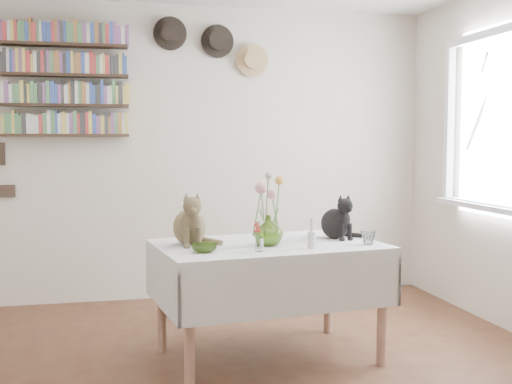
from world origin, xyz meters
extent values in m
cube|color=beige|center=(0.00, 2.27, 1.25)|extent=(4.04, 0.04, 2.54)
cube|color=white|center=(1.97, 0.80, 1.50)|extent=(0.01, 1.40, 1.20)
cube|color=white|center=(1.97, 0.80, 2.13)|extent=(0.06, 1.52, 0.06)
cube|color=white|center=(1.97, 0.80, 0.87)|extent=(0.06, 1.52, 0.06)
cube|color=white|center=(1.97, 1.53, 1.50)|extent=(0.06, 0.06, 1.20)
cube|color=white|center=(1.94, 0.80, 0.87)|extent=(0.12, 1.50, 0.04)
cube|color=white|center=(0.19, 0.55, 0.69)|extent=(1.45, 1.04, 0.06)
cylinder|color=tan|center=(-0.35, 0.11, 0.33)|extent=(0.06, 0.06, 0.67)
cylinder|color=tan|center=(0.82, 0.27, 0.33)|extent=(0.06, 0.06, 0.67)
cylinder|color=tan|center=(-0.45, 0.82, 0.33)|extent=(0.06, 0.06, 0.67)
cylinder|color=tan|center=(0.73, 0.98, 0.33)|extent=(0.06, 0.06, 0.67)
imported|color=#7EA93C|center=(0.17, 0.46, 0.82)|extent=(0.21, 0.21, 0.18)
imported|color=#7EA93C|center=(-0.24, 0.32, 0.75)|extent=(0.15, 0.15, 0.05)
imported|color=white|center=(0.77, 0.37, 0.77)|extent=(0.10, 0.10, 0.09)
cylinder|color=white|center=(0.39, 0.31, 0.77)|extent=(0.05, 0.05, 0.10)
cylinder|color=white|center=(0.39, 0.31, 0.86)|extent=(0.02, 0.02, 0.08)
cylinder|color=white|center=(0.07, 0.28, 0.76)|extent=(0.05, 0.05, 0.08)
cone|color=white|center=(0.69, 0.62, 0.76)|extent=(0.05, 0.05, 0.07)
sphere|color=beige|center=(0.69, 0.62, 0.80)|extent=(0.03, 0.03, 0.03)
cylinder|color=#4C7233|center=(0.14, 0.47, 0.92)|extent=(0.01, 0.01, 0.30)
sphere|color=pink|center=(0.14, 0.47, 1.07)|extent=(0.07, 0.07, 0.07)
cylinder|color=#4C7233|center=(0.21, 0.44, 0.90)|extent=(0.01, 0.01, 0.26)
sphere|color=pink|center=(0.21, 0.44, 1.03)|extent=(0.06, 0.06, 0.06)
cylinder|color=#4C7233|center=(0.23, 0.49, 0.94)|extent=(0.01, 0.01, 0.34)
sphere|color=#F4AD3D|center=(0.23, 0.49, 1.11)|extent=(0.06, 0.06, 0.06)
cylinder|color=#4C7233|center=(0.11, 0.50, 0.93)|extent=(0.01, 0.01, 0.31)
sphere|color=#F4AD3D|center=(0.11, 0.50, 1.08)|extent=(0.05, 0.05, 0.05)
cylinder|color=#4C7233|center=(0.17, 0.51, 0.96)|extent=(0.01, 0.01, 0.37)
sphere|color=#999E93|center=(0.17, 0.51, 1.14)|extent=(0.04, 0.04, 0.04)
cube|color=#322116|center=(-1.10, 2.16, 1.40)|extent=(1.00, 0.16, 0.02)
cube|color=#322116|center=(-1.10, 2.16, 1.64)|extent=(1.00, 0.16, 0.02)
cube|color=#322116|center=(-1.10, 2.16, 1.88)|extent=(1.00, 0.16, 0.02)
cube|color=#322116|center=(-1.10, 2.16, 2.12)|extent=(1.00, 0.16, 0.02)
cylinder|color=black|center=(-0.25, 2.21, 2.25)|extent=(0.28, 0.02, 0.28)
cylinder|color=black|center=(-0.25, 2.17, 2.25)|extent=(0.16, 0.08, 0.16)
cylinder|color=black|center=(0.15, 2.21, 2.20)|extent=(0.28, 0.02, 0.28)
cylinder|color=black|center=(0.15, 2.17, 2.20)|extent=(0.16, 0.08, 0.16)
cylinder|color=#A57E53|center=(0.45, 2.21, 2.05)|extent=(0.28, 0.02, 0.28)
cylinder|color=#A57E53|center=(0.45, 2.17, 2.05)|extent=(0.16, 0.08, 0.16)
cube|color=#38281E|center=(-1.60, 2.23, 0.95)|extent=(0.18, 0.02, 0.10)
camera|label=1|loc=(-0.75, -3.25, 1.35)|focal=45.00mm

